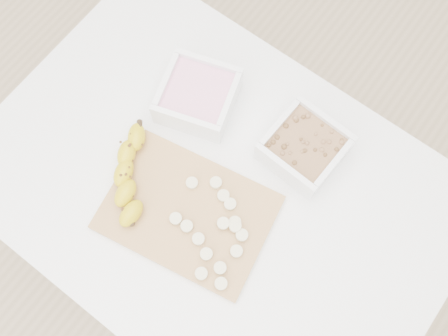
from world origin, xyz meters
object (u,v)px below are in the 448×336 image
Objects in this scene: table at (216,199)px; bowl_yogurt at (198,96)px; cutting_board at (188,212)px; banana at (130,177)px; bowl_granola at (304,147)px.

table is 5.16× the size of bowl_yogurt.
table is 0.24m from bowl_yogurt.
bowl_yogurt is at bearing 137.83° from table.
banana reaches higher than cutting_board.
cutting_board reaches higher than table.
banana is (-0.25, -0.27, -0.00)m from bowl_granola.
bowl_yogurt is 0.90× the size of banana.
bowl_granola is at bearing 59.41° from table.
bowl_yogurt is at bearing -171.13° from bowl_granola.
bowl_granola is at bearing 65.47° from cutting_board.
bowl_yogurt reaches higher than bowl_granola.
bowl_yogurt is (-0.15, 0.13, 0.13)m from table.
bowl_granola is 0.28m from cutting_board.
cutting_board is at bearing -57.31° from bowl_yogurt.
bowl_granola is at bearing 8.87° from bowl_yogurt.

